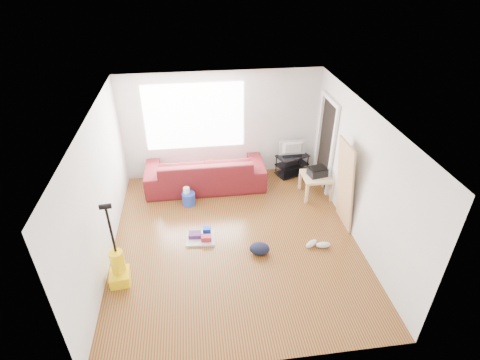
{
  "coord_description": "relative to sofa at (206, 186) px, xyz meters",
  "views": [
    {
      "loc": [
        -0.62,
        -5.38,
        4.71
      ],
      "look_at": [
        0.17,
        0.6,
        0.94
      ],
      "focal_mm": 28.0,
      "sensor_mm": 36.0,
      "label": 1
    }
  ],
  "objects": [
    {
      "name": "backpack",
      "position": [
        0.83,
        -2.37,
        0.0
      ],
      "size": [
        0.42,
        0.36,
        0.2
      ],
      "primitive_type": "ellipsoid",
      "rotation": [
        0.0,
        0.0,
        -0.23
      ],
      "color": "black",
      "rests_on": "ground"
    },
    {
      "name": "tv",
      "position": [
        2.09,
        0.27,
        0.68
      ],
      "size": [
        0.63,
        0.08,
        0.37
      ],
      "primitive_type": "imported",
      "rotation": [
        0.0,
        0.0,
        3.14
      ],
      "color": "black",
      "rests_on": "tv_stand"
    },
    {
      "name": "cleaning_tray",
      "position": [
        -0.19,
        -1.86,
        0.06
      ],
      "size": [
        0.56,
        0.46,
        0.19
      ],
      "rotation": [
        0.0,
        0.0,
        -0.08
      ],
      "color": "silver",
      "rests_on": "ground"
    },
    {
      "name": "toilet_paper",
      "position": [
        -0.44,
        -0.65,
        0.2
      ],
      "size": [
        0.13,
        0.13,
        0.12
      ],
      "primitive_type": "cylinder",
      "color": "white",
      "rests_on": "bucket"
    },
    {
      "name": "tv_stand",
      "position": [
        2.09,
        0.27,
        0.26
      ],
      "size": [
        0.83,
        0.65,
        0.5
      ],
      "rotation": [
        0.0,
        0.0,
        0.38
      ],
      "color": "black",
      "rests_on": "ground"
    },
    {
      "name": "side_table",
      "position": [
        2.39,
        -0.68,
        0.42
      ],
      "size": [
        0.62,
        0.62,
        0.5
      ],
      "rotation": [
        0.0,
        0.0,
        -0.01
      ],
      "color": "beige",
      "rests_on": "ground"
    },
    {
      "name": "sneakers",
      "position": [
        1.92,
        -2.35,
        0.06
      ],
      "size": [
        0.49,
        0.25,
        0.11
      ],
      "rotation": [
        0.0,
        0.0,
        0.13
      ],
      "color": "silver",
      "rests_on": "ground"
    },
    {
      "name": "vacuum",
      "position": [
        -1.56,
        -2.72,
        0.28
      ],
      "size": [
        0.34,
        0.39,
        1.5
      ],
      "rotation": [
        0.0,
        0.0,
        0.09
      ],
      "color": "yellow",
      "rests_on": "ground"
    },
    {
      "name": "bucket",
      "position": [
        -0.4,
        -0.68,
        0.0
      ],
      "size": [
        0.33,
        0.33,
        0.28
      ],
      "primitive_type": "cylinder",
      "rotation": [
        0.0,
        0.0,
        -0.2
      ],
      "color": "#2340AC",
      "rests_on": "ground"
    },
    {
      "name": "printer",
      "position": [
        2.39,
        -0.68,
        0.6
      ],
      "size": [
        0.43,
        0.35,
        0.2
      ],
      "rotation": [
        0.0,
        0.0,
        0.19
      ],
      "color": "black",
      "rests_on": "side_table"
    },
    {
      "name": "sofa",
      "position": [
        0.0,
        0.0,
        0.0
      ],
      "size": [
        2.67,
        1.04,
        0.78
      ],
      "primitive_type": "imported",
      "rotation": [
        0.0,
        0.0,
        3.14
      ],
      "color": "#54140F",
      "rests_on": "ground"
    },
    {
      "name": "room",
      "position": [
        0.51,
        -1.8,
        1.25
      ],
      "size": [
        4.51,
        5.01,
        2.51
      ],
      "color": "#572510",
      "rests_on": "ground"
    },
    {
      "name": "door_panel",
      "position": [
        2.57,
        -1.71,
        0.0
      ],
      "size": [
        0.22,
        0.71,
        1.78
      ],
      "primitive_type": "cube",
      "rotation": [
        0.0,
        -0.1,
        0.0
      ],
      "color": "tan",
      "rests_on": "ground"
    }
  ]
}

